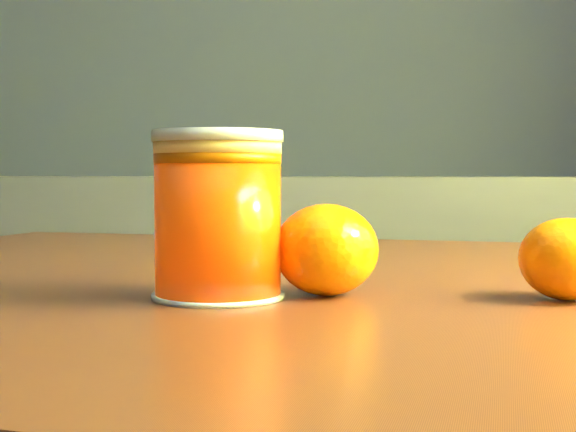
# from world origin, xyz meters

# --- Properties ---
(table) EXTENTS (1.21, 0.93, 0.82)m
(table) POSITION_xyz_m (1.00, 0.22, 0.72)
(table) COLOR brown
(table) RESTS_ON ground
(juice_glass) EXTENTS (0.09, 0.09, 0.11)m
(juice_glass) POSITION_xyz_m (0.89, 0.12, 0.88)
(juice_glass) COLOR #FF4305
(juice_glass) RESTS_ON table
(orange_front) EXTENTS (0.08, 0.08, 0.06)m
(orange_front) POSITION_xyz_m (0.96, 0.14, 0.86)
(orange_front) COLOR orange
(orange_front) RESTS_ON table
(orange_back) EXTENTS (0.07, 0.07, 0.05)m
(orange_back) POSITION_xyz_m (1.11, 0.14, 0.85)
(orange_back) COLOR orange
(orange_back) RESTS_ON table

